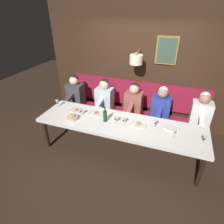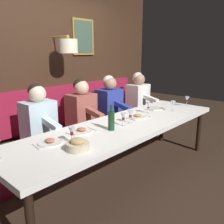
% 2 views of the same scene
% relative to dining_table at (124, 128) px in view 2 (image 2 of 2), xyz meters
% --- Properties ---
extents(ground_plane, '(12.00, 12.00, 0.00)m').
position_rel_dining_table_xyz_m(ground_plane, '(0.00, 0.00, -0.68)').
color(ground_plane, '#332319').
extents(dining_table, '(0.90, 3.24, 0.74)m').
position_rel_dining_table_xyz_m(dining_table, '(0.00, 0.00, 0.00)').
color(dining_table, white).
rests_on(dining_table, ground_plane).
extents(banquette_bench, '(0.52, 3.44, 0.45)m').
position_rel_dining_table_xyz_m(banquette_bench, '(0.89, 0.00, -0.46)').
color(banquette_bench, maroon).
rests_on(banquette_bench, ground_plane).
extents(back_wall_panel, '(0.59, 4.64, 2.90)m').
position_rel_dining_table_xyz_m(back_wall_panel, '(1.46, -0.00, 0.68)').
color(back_wall_panel, '#382316').
rests_on(back_wall_panel, ground_plane).
extents(diner_nearest, '(0.60, 0.40, 0.79)m').
position_rel_dining_table_xyz_m(diner_nearest, '(0.88, -1.49, 0.13)').
color(diner_nearest, white).
rests_on(diner_nearest, banquette_bench).
extents(diner_near, '(0.60, 0.40, 0.79)m').
position_rel_dining_table_xyz_m(diner_near, '(0.88, -0.67, 0.13)').
color(diner_near, '#283893').
rests_on(diner_near, banquette_bench).
extents(diner_middle, '(0.60, 0.40, 0.79)m').
position_rel_dining_table_xyz_m(diner_middle, '(0.88, -0.05, 0.13)').
color(diner_middle, '#934C42').
rests_on(diner_middle, banquette_bench).
extents(diner_far, '(0.60, 0.40, 0.79)m').
position_rel_dining_table_xyz_m(diner_far, '(0.88, 0.68, 0.13)').
color(diner_far, silver).
rests_on(diner_far, banquette_bench).
extents(place_setting_0, '(0.24, 0.32, 0.01)m').
position_rel_dining_table_xyz_m(place_setting_0, '(0.16, -0.95, 0.06)').
color(place_setting_0, silver).
rests_on(place_setting_0, dining_table).
extents(place_setting_1, '(0.24, 0.32, 0.05)m').
position_rel_dining_table_xyz_m(place_setting_1, '(0.05, -0.36, 0.07)').
color(place_setting_1, silver).
rests_on(place_setting_1, dining_table).
extents(place_setting_2, '(0.24, 0.32, 0.05)m').
position_rel_dining_table_xyz_m(place_setting_2, '(0.16, 0.57, 0.07)').
color(place_setting_2, silver).
rests_on(place_setting_2, dining_table).
extents(place_setting_3, '(0.24, 0.33, 0.05)m').
position_rel_dining_table_xyz_m(place_setting_3, '(0.12, 1.01, 0.07)').
color(place_setting_3, silver).
rests_on(place_setting_3, dining_table).
extents(wine_glass_0, '(0.07, 0.07, 0.16)m').
position_rel_dining_table_xyz_m(wine_glass_0, '(-0.01, 0.84, 0.17)').
color(wine_glass_0, silver).
rests_on(wine_glass_0, dining_table).
extents(wine_glass_1, '(0.07, 0.07, 0.16)m').
position_rel_dining_table_xyz_m(wine_glass_1, '(0.09, -0.66, 0.17)').
color(wine_glass_1, silver).
rests_on(wine_glass_1, dining_table).
extents(wine_glass_2, '(0.07, 0.07, 0.16)m').
position_rel_dining_table_xyz_m(wine_glass_2, '(-0.04, 0.07, 0.17)').
color(wine_glass_2, silver).
rests_on(wine_glass_2, dining_table).
extents(wine_glass_3, '(0.07, 0.07, 0.16)m').
position_rel_dining_table_xyz_m(wine_glass_3, '(-0.03, -0.08, 0.17)').
color(wine_glass_3, silver).
rests_on(wine_glass_3, dining_table).
extents(wine_glass_5, '(0.07, 0.07, 0.16)m').
position_rel_dining_table_xyz_m(wine_glass_5, '(-0.12, -1.48, 0.17)').
color(wine_glass_5, silver).
rests_on(wine_glass_5, dining_table).
extents(wine_glass_6, '(0.07, 0.07, 0.16)m').
position_rel_dining_table_xyz_m(wine_glass_6, '(-0.12, -1.00, 0.17)').
color(wine_glass_6, silver).
rests_on(wine_glass_6, dining_table).
extents(wine_bottle, '(0.08, 0.08, 0.30)m').
position_rel_dining_table_xyz_m(wine_bottle, '(-0.04, 0.29, 0.17)').
color(wine_bottle, '#19381E').
rests_on(wine_bottle, dining_table).
extents(bread_bowl, '(0.22, 0.22, 0.12)m').
position_rel_dining_table_xyz_m(bread_bowl, '(-0.20, 0.92, 0.10)').
color(bread_bowl, beige).
rests_on(bread_bowl, dining_table).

